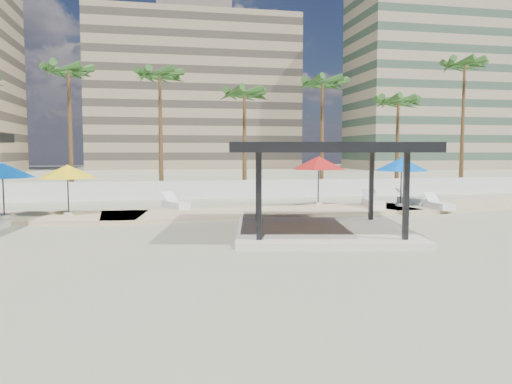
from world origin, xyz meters
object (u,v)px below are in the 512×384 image
(umbrella_c, at_px, (319,163))
(lounger_c, at_px, (416,201))
(lounger_b, at_px, (373,203))
(pavilion_central, at_px, (322,180))
(lounger_a, at_px, (176,204))
(lounger_d, at_px, (438,205))

(umbrella_c, distance_m, lounger_c, 5.94)
(umbrella_c, distance_m, lounger_b, 3.74)
(pavilion_central, xyz_separation_m, lounger_c, (8.17, 7.43, -1.67))
(lounger_a, height_order, lounger_b, lounger_b)
(pavilion_central, distance_m, lounger_b, 8.77)
(lounger_b, bearing_deg, lounger_d, -107.86)
(pavilion_central, relative_size, lounger_d, 3.79)
(lounger_b, bearing_deg, lounger_c, -67.53)
(umbrella_c, relative_size, lounger_b, 1.55)
(pavilion_central, distance_m, lounger_a, 10.05)
(pavilion_central, relative_size, umbrella_c, 2.14)
(umbrella_c, bearing_deg, lounger_a, -178.65)
(pavilion_central, distance_m, lounger_c, 11.17)
(lounger_b, relative_size, lounger_d, 1.15)
(lounger_c, bearing_deg, lounger_b, 75.96)
(lounger_a, height_order, lounger_d, lounger_a)
(lounger_c, xyz_separation_m, lounger_d, (0.01, -2.19, -0.02))
(lounger_a, bearing_deg, pavilion_central, -172.75)
(pavilion_central, height_order, lounger_c, pavilion_central)
(pavilion_central, bearing_deg, lounger_a, 133.17)
(umbrella_c, distance_m, lounger_d, 6.74)
(lounger_c, height_order, lounger_d, lounger_c)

